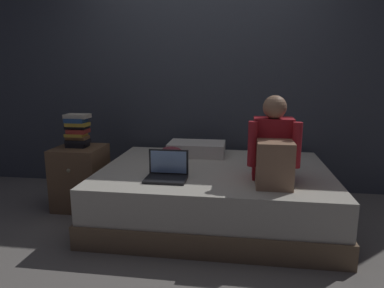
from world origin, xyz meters
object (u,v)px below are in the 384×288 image
Objects in this scene: nightstand at (81,177)px; pillow at (197,149)px; person_sitting at (273,150)px; bed at (215,193)px; clothes_pile at (173,152)px; laptop at (167,172)px; book_stack at (77,130)px.

nightstand is 1.17m from pillow.
nightstand is 0.91× the size of person_sitting.
pillow reaches higher than bed.
nightstand is 2.09× the size of clothes_pile.
clothes_pile is (0.87, 0.23, 0.22)m from nightstand.
laptop is at bearing -176.14° from person_sitting.
book_stack reaches higher than nightstand.
person_sitting reaches higher than book_stack.
laptop is 0.57× the size of pillow.
book_stack is (-0.96, 0.46, 0.23)m from laptop.
bed is 3.37× the size of nightstand.
nightstand is 0.92m from clothes_pile.
clothes_pile reaches higher than bed.
nightstand is at bearing -57.82° from book_stack.
clothes_pile is at bearing 144.69° from bed.
book_stack is at bearing -161.77° from pillow.
person_sitting reaches higher than nightstand.
person_sitting is (0.47, -0.31, 0.49)m from bed.
laptop is 0.68m from clothes_pile.
person_sitting is at bearing -48.13° from pillow.
clothes_pile is at bearing 145.33° from person_sitting.
clothes_pile is (-0.43, 0.31, 0.29)m from bed.
book_stack is 1.10× the size of clothes_pile.
laptop is at bearing -98.98° from pillow.
book_stack reaches higher than laptop.
nightstand reaches higher than bed.
clothes_pile is at bearing 14.97° from nightstand.
clothes_pile is at bearing -146.53° from pillow.
laptop is (0.95, -0.45, 0.22)m from nightstand.
person_sitting reaches higher than laptop.
laptop is 1.09m from book_stack.
nightstand is (-1.30, 0.08, 0.07)m from bed.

